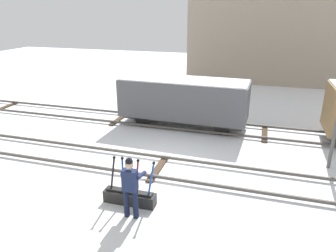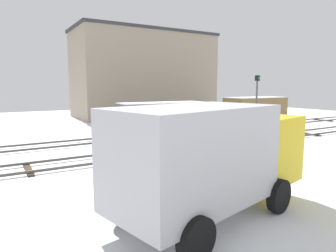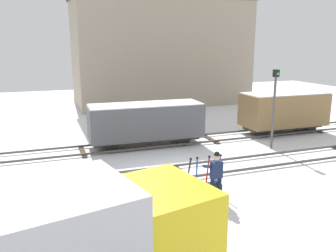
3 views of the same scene
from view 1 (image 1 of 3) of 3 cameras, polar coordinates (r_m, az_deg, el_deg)
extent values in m
plane|color=white|center=(11.10, -1.76, -7.81)|extent=(60.00, 60.00, 0.00)
cube|color=#4C4742|center=(10.45, -3.02, -8.97)|extent=(44.00, 0.07, 0.10)
cube|color=#4C4742|center=(11.65, -0.65, -5.64)|extent=(44.00, 0.07, 0.10)
cube|color=#423323|center=(11.08, -1.76, -7.63)|extent=(0.24, 1.94, 0.08)
cube|color=#4C4742|center=(14.29, 2.90, -0.58)|extent=(44.00, 0.07, 0.10)
cube|color=#4C4742|center=(15.61, 4.17, 1.25)|extent=(44.00, 0.07, 0.10)
cube|color=#423323|center=(20.04, -27.33, 3.07)|extent=(0.24, 1.94, 0.08)
cube|color=#423323|center=(16.08, -8.74, 1.31)|extent=(0.24, 1.94, 0.08)
cube|color=#423323|center=(14.65, 17.07, -1.33)|extent=(0.24, 1.94, 0.08)
cube|color=black|center=(9.32, -6.92, -12.74)|extent=(1.52, 0.37, 0.36)
cube|color=black|center=(9.20, -6.98, -11.65)|extent=(1.37, 0.21, 0.06)
cylinder|color=black|center=(9.14, -9.97, -8.51)|extent=(0.22, 0.06, 1.05)
sphere|color=black|center=(8.87, -9.71, -5.65)|extent=(0.09, 0.09, 0.09)
cylinder|color=#1E47B7|center=(9.02, -8.18, -8.78)|extent=(0.08, 0.06, 1.05)
sphere|color=black|center=(8.77, -8.28, -5.80)|extent=(0.09, 0.09, 0.09)
cylinder|color=red|center=(8.87, -5.65, -9.22)|extent=(0.16, 0.06, 1.05)
sphere|color=black|center=(8.60, -5.44, -6.25)|extent=(0.09, 0.09, 0.09)
cylinder|color=#1E47B7|center=(8.74, -3.08, -9.66)|extent=(0.23, 0.06, 1.04)
sphere|color=black|center=(8.47, -2.58, -6.72)|extent=(0.09, 0.09, 0.09)
cylinder|color=#111831|center=(8.70, -7.52, -13.58)|extent=(0.15, 0.15, 0.82)
cylinder|color=#111831|center=(8.62, -5.88, -13.90)|extent=(0.15, 0.15, 0.82)
cube|color=#192347|center=(8.29, -6.91, -9.71)|extent=(0.38, 0.24, 0.58)
sphere|color=tan|center=(8.07, -7.04, -6.98)|extent=(0.22, 0.22, 0.22)
sphere|color=black|center=(8.03, -7.07, -6.40)|extent=(0.20, 0.20, 0.20)
cylinder|color=#192347|center=(8.54, -7.55, -8.32)|extent=(0.11, 0.56, 0.26)
cylinder|color=#192347|center=(8.41, -4.87, -8.84)|extent=(0.11, 0.56, 0.23)
cube|color=gray|center=(27.06, 21.79, 17.40)|extent=(14.98, 6.93, 8.89)
cube|color=#2D2B28|center=(14.91, 2.74, 1.44)|extent=(5.60, 1.32, 0.20)
cube|color=#4C4C51|center=(14.62, 2.80, 4.96)|extent=(5.92, 2.10, 1.70)
cube|color=white|center=(14.41, 2.86, 8.34)|extent=(5.80, 2.01, 0.06)
cylinder|color=black|center=(15.05, -4.81, 1.38)|extent=(0.70, 0.12, 0.70)
cylinder|color=black|center=(15.98, -3.33, 2.56)|extent=(0.70, 0.12, 0.70)
cylinder|color=black|center=(14.07, 9.63, -0.24)|extent=(0.70, 0.12, 0.70)
cylinder|color=black|center=(15.05, 10.28, 1.11)|extent=(0.70, 0.12, 0.70)
camera|label=2|loc=(13.61, -85.50, -7.10)|focal=32.09mm
camera|label=3|loc=(8.98, -95.45, -2.27)|focal=37.56mm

